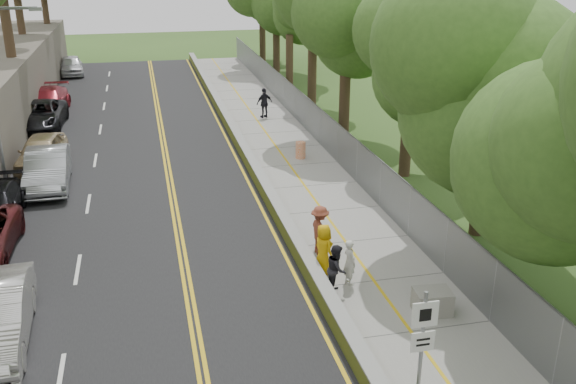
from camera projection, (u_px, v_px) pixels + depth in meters
ground at (336, 343)px, 17.54m from camera, size 140.00×140.00×0.00m
road at (132, 177)px, 30.04m from camera, size 11.20×66.00×0.04m
sidewalk at (297, 165)px, 31.71m from camera, size 4.20×66.00×0.05m
jersey_barrier at (251, 163)px, 31.13m from camera, size 0.42×66.00×0.60m
chainlink_fence at (338, 144)px, 31.80m from camera, size 0.04×66.00×2.00m
trees_fenceside at (389, 18)px, 30.14m from camera, size 7.00×66.00×14.00m
signpost at (423, 339)px, 14.31m from camera, size 0.62×0.09×3.10m
construction_barrel at (301, 150)px, 32.55m from camera, size 0.52×0.52×0.85m
concrete_block at (432, 301)px, 18.82m from camera, size 1.14×0.90×0.71m
car_4 at (42, 152)px, 31.04m from camera, size 2.37×4.87×1.60m
car_5 at (48, 169)px, 28.56m from camera, size 1.99×5.16×1.68m
car_6 at (40, 115)px, 37.83m from camera, size 2.82×5.75×1.57m
car_7 at (47, 101)px, 41.16m from camera, size 2.69×5.69×1.60m
car_8 at (71, 65)px, 53.62m from camera, size 2.26×4.72×1.56m
painter_0 at (324, 249)px, 20.92m from camera, size 0.80×0.98×1.72m
painter_1 at (349, 262)px, 20.28m from camera, size 0.48×0.62×1.52m
painter_2 at (337, 269)px, 19.78m from camera, size 0.84×0.94×1.60m
painter_3 at (320, 230)px, 22.25m from camera, size 0.70×1.17×1.77m
person_far at (264, 103)px, 40.11m from camera, size 1.18×0.79×1.86m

